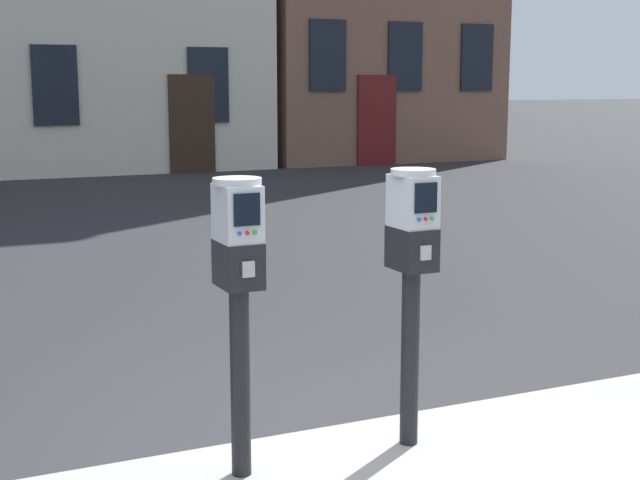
{
  "coord_description": "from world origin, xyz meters",
  "views": [
    {
      "loc": [
        -1.64,
        -3.86,
        1.92
      ],
      "look_at": [
        0.06,
        -0.06,
        1.19
      ],
      "focal_mm": 50.36,
      "sensor_mm": 36.0,
      "label": 1
    }
  ],
  "objects": [
    {
      "name": "parking_meter_near_kerb",
      "position": [
        -0.38,
        -0.16,
        1.09
      ],
      "size": [
        0.22,
        0.25,
        1.37
      ],
      "rotation": [
        0.0,
        0.0,
        -1.55
      ],
      "color": "black",
      "rests_on": "sidewalk_slab"
    },
    {
      "name": "parking_meter_twin_adjacent",
      "position": [
        0.51,
        -0.16,
        1.09
      ],
      "size": [
        0.22,
        0.25,
        1.38
      ],
      "rotation": [
        0.0,
        0.0,
        -1.55
      ],
      "color": "black",
      "rests_on": "sidewalk_slab"
    },
    {
      "name": "ground_plane",
      "position": [
        0.0,
        0.0,
        0.0
      ],
      "size": [
        160.0,
        160.0,
        0.0
      ],
      "primitive_type": "plane",
      "color": "#28282B"
    }
  ]
}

